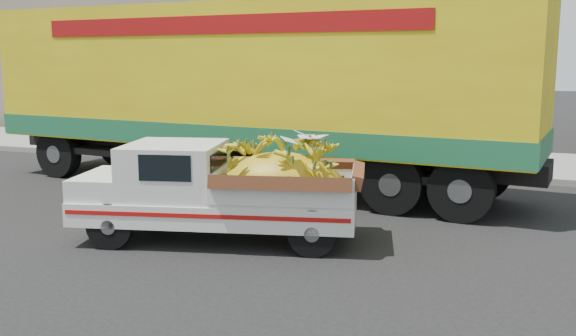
% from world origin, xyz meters
% --- Properties ---
extents(ground, '(100.00, 100.00, 0.00)m').
position_xyz_m(ground, '(0.00, 0.00, 0.00)').
color(ground, black).
rests_on(ground, ground).
extents(curb, '(60.00, 0.25, 0.15)m').
position_xyz_m(curb, '(0.00, 6.58, 0.07)').
color(curb, gray).
rests_on(curb, ground).
extents(sidewalk, '(60.00, 4.00, 0.14)m').
position_xyz_m(sidewalk, '(0.00, 8.68, 0.07)').
color(sidewalk, gray).
rests_on(sidewalk, ground).
extents(building_left, '(18.00, 6.00, 5.00)m').
position_xyz_m(building_left, '(-8.00, 14.58, 2.50)').
color(building_left, gray).
rests_on(building_left, ground).
extents(pickup_truck, '(4.41, 2.42, 1.47)m').
position_xyz_m(pickup_truck, '(0.16, 0.29, 0.79)').
color(pickup_truck, black).
rests_on(pickup_truck, ground).
extents(semi_trailer, '(12.04, 3.83, 3.80)m').
position_xyz_m(semi_trailer, '(-1.32, 4.13, 2.12)').
color(semi_trailer, black).
rests_on(semi_trailer, ground).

